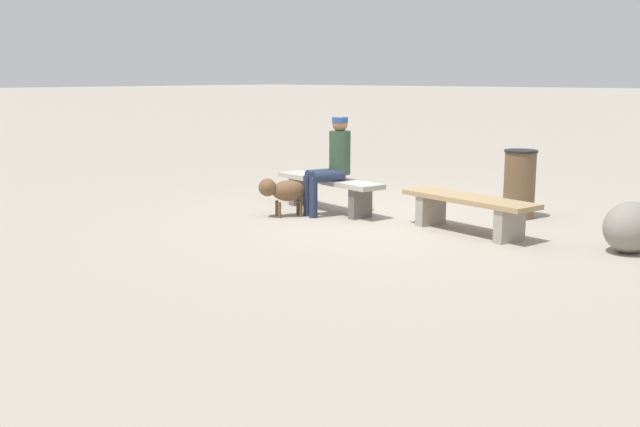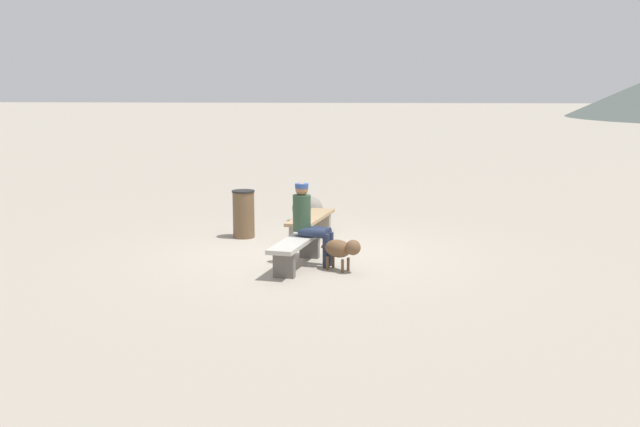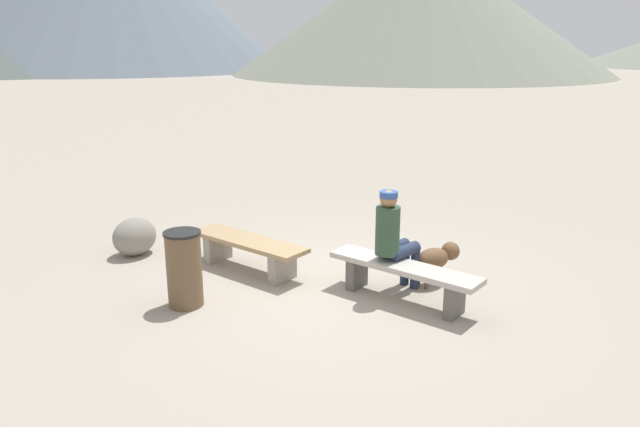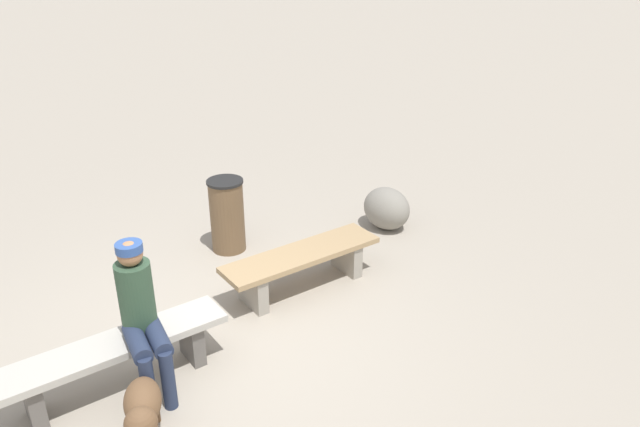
{
  "view_description": "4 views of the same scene",
  "coord_description": "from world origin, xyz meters",
  "px_view_note": "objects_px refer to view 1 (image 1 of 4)",
  "views": [
    {
      "loc": [
        -5.43,
        7.41,
        1.81
      ],
      "look_at": [
        -0.41,
        1.62,
        0.37
      ],
      "focal_mm": 41.3,
      "sensor_mm": 36.0,
      "label": 1
    },
    {
      "loc": [
        11.94,
        1.17,
        2.78
      ],
      "look_at": [
        -1.5,
        0.07,
        0.43
      ],
      "focal_mm": 41.35,
      "sensor_mm": 36.0,
      "label": 2
    },
    {
      "loc": [
        3.07,
        -6.3,
        2.92
      ],
      "look_at": [
        -0.73,
        0.99,
        0.57
      ],
      "focal_mm": 34.18,
      "sensor_mm": 36.0,
      "label": 3
    },
    {
      "loc": [
        2.66,
        3.81,
        3.42
      ],
      "look_at": [
        -1.32,
        0.09,
        0.89
      ],
      "focal_mm": 33.93,
      "sensor_mm": 36.0,
      "label": 4
    }
  ],
  "objects_px": {
    "seated_person": "(332,160)",
    "boulder": "(630,227)",
    "bench_right": "(329,187)",
    "bench_left": "(468,207)",
    "trash_bin": "(519,184)",
    "dog": "(283,190)"
  },
  "relations": [
    {
      "from": "bench_left",
      "to": "dog",
      "type": "height_order",
      "value": "dog"
    },
    {
      "from": "trash_bin",
      "to": "bench_left",
      "type": "bearing_deg",
      "value": 88.88
    },
    {
      "from": "bench_right",
      "to": "trash_bin",
      "type": "xyz_separation_m",
      "value": [
        -2.16,
        -1.24,
        0.11
      ]
    },
    {
      "from": "bench_left",
      "to": "bench_right",
      "type": "distance_m",
      "value": 2.14
    },
    {
      "from": "bench_left",
      "to": "bench_right",
      "type": "height_order",
      "value": "bench_right"
    },
    {
      "from": "bench_left",
      "to": "boulder",
      "type": "relative_size",
      "value": 2.8
    },
    {
      "from": "dog",
      "to": "trash_bin",
      "type": "bearing_deg",
      "value": 162.49
    },
    {
      "from": "trash_bin",
      "to": "boulder",
      "type": "xyz_separation_m",
      "value": [
        -1.73,
        1.01,
        -0.17
      ]
    },
    {
      "from": "boulder",
      "to": "trash_bin",
      "type": "bearing_deg",
      "value": -30.22
    },
    {
      "from": "seated_person",
      "to": "boulder",
      "type": "xyz_separation_m",
      "value": [
        -3.7,
        -0.38,
        -0.45
      ]
    },
    {
      "from": "bench_left",
      "to": "trash_bin",
      "type": "height_order",
      "value": "trash_bin"
    },
    {
      "from": "bench_right",
      "to": "bench_left",
      "type": "bearing_deg",
      "value": -169.0
    },
    {
      "from": "dog",
      "to": "trash_bin",
      "type": "relative_size",
      "value": 0.72
    },
    {
      "from": "bench_left",
      "to": "boulder",
      "type": "distance_m",
      "value": 1.78
    },
    {
      "from": "trash_bin",
      "to": "boulder",
      "type": "height_order",
      "value": "trash_bin"
    },
    {
      "from": "trash_bin",
      "to": "boulder",
      "type": "distance_m",
      "value": 2.02
    },
    {
      "from": "bench_left",
      "to": "trash_bin",
      "type": "relative_size",
      "value": 2.04
    },
    {
      "from": "bench_left",
      "to": "bench_right",
      "type": "xyz_separation_m",
      "value": [
        2.13,
        -0.0,
        0.03
      ]
    },
    {
      "from": "bench_right",
      "to": "trash_bin",
      "type": "height_order",
      "value": "trash_bin"
    },
    {
      "from": "bench_right",
      "to": "trash_bin",
      "type": "bearing_deg",
      "value": -139.02
    },
    {
      "from": "bench_right",
      "to": "boulder",
      "type": "relative_size",
      "value": 2.94
    },
    {
      "from": "bench_left",
      "to": "trash_bin",
      "type": "xyz_separation_m",
      "value": [
        -0.02,
        -1.24,
        0.14
      ]
    }
  ]
}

